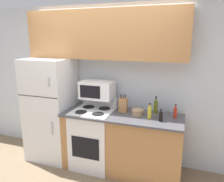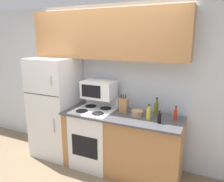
{
  "view_description": "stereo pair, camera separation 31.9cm",
  "coord_description": "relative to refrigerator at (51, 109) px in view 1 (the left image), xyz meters",
  "views": [
    {
      "loc": [
        1.22,
        -2.66,
        2.04
      ],
      "look_at": [
        0.21,
        0.28,
        1.28
      ],
      "focal_mm": 35.0,
      "sensor_mm": 36.0,
      "label": 1
    },
    {
      "loc": [
        1.52,
        -2.54,
        2.04
      ],
      "look_at": [
        0.21,
        0.28,
        1.28
      ],
      "focal_mm": 35.0,
      "sensor_mm": 36.0,
      "label": 2
    }
  ],
  "objects": [
    {
      "name": "refrigerator",
      "position": [
        0.0,
        0.0,
        0.0
      ],
      "size": [
        0.73,
        0.69,
        1.71
      ],
      "color": "white",
      "rests_on": "ground_plane"
    },
    {
      "name": "bottle_olive_oil",
      "position": [
        1.72,
        0.18,
        0.17
      ],
      "size": [
        0.06,
        0.06,
        0.26
      ],
      "color": "#5B6619",
      "rests_on": "lower_cabinets"
    },
    {
      "name": "wall_back",
      "position": [
        0.89,
        0.37,
        0.42
      ],
      "size": [
        8.0,
        0.05,
        2.55
      ],
      "color": "silver",
      "rests_on": "ground_plane"
    },
    {
      "name": "bowl",
      "position": [
        1.48,
        0.0,
        0.12
      ],
      "size": [
        0.18,
        0.18,
        0.09
      ],
      "color": "tan",
      "rests_on": "lower_cabinets"
    },
    {
      "name": "stove",
      "position": [
        0.79,
        -0.04,
        -0.37
      ],
      "size": [
        0.61,
        0.64,
        1.1
      ],
      "color": "white",
      "rests_on": "ground_plane"
    },
    {
      "name": "ground_plane",
      "position": [
        0.89,
        -0.33,
        -0.86
      ],
      "size": [
        12.0,
        12.0,
        0.0
      ],
      "primitive_type": "plane",
      "color": "#7F6B51"
    },
    {
      "name": "bottle_cooking_spray",
      "position": [
        1.67,
        -0.07,
        0.16
      ],
      "size": [
        0.06,
        0.06,
        0.22
      ],
      "color": "gold",
      "rests_on": "lower_cabinets"
    },
    {
      "name": "knife_block",
      "position": [
        1.24,
        0.08,
        0.18
      ],
      "size": [
        0.13,
        0.09,
        0.28
      ],
      "color": "#B27A47",
      "rests_on": "lower_cabinets"
    },
    {
      "name": "lower_cabinets",
      "position": [
        1.26,
        -0.03,
        -0.39
      ],
      "size": [
        1.79,
        0.66,
        0.93
      ],
      "color": "#B27A47",
      "rests_on": "ground_plane"
    },
    {
      "name": "upper_cabinets",
      "position": [
        0.89,
        0.19,
        1.22
      ],
      "size": [
        2.52,
        0.3,
        0.73
      ],
      "color": "#B27A47",
      "rests_on": "refrigerator"
    },
    {
      "name": "bottle_soy_sauce",
      "position": [
        1.83,
        -0.13,
        0.14
      ],
      "size": [
        0.05,
        0.05,
        0.18
      ],
      "color": "black",
      "rests_on": "lower_cabinets"
    },
    {
      "name": "microwave",
      "position": [
        0.81,
        0.1,
        0.38
      ],
      "size": [
        0.51,
        0.34,
        0.27
      ],
      "color": "white",
      "rests_on": "stove"
    },
    {
      "name": "bottle_hot_sauce",
      "position": [
        2.01,
        0.08,
        0.15
      ],
      "size": [
        0.05,
        0.05,
        0.2
      ],
      "color": "red",
      "rests_on": "lower_cabinets"
    }
  ]
}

